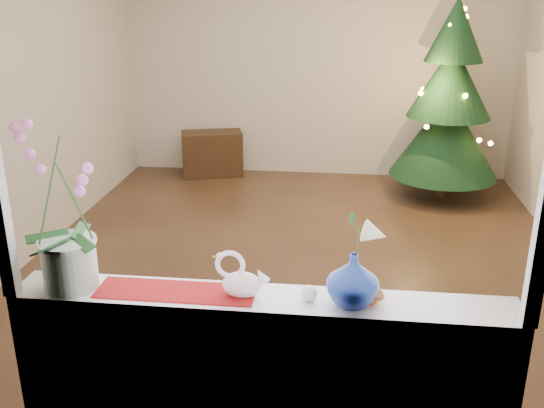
% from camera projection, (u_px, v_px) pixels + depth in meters
% --- Properties ---
extents(ground, '(5.00, 5.00, 0.00)m').
position_uv_depth(ground, '(300.00, 258.00, 5.14)').
color(ground, '#362216').
rests_on(ground, ground).
extents(wall_back, '(4.50, 0.10, 2.70)m').
position_uv_depth(wall_back, '(318.00, 61.00, 7.01)').
color(wall_back, beige).
rests_on(wall_back, ground).
extents(wall_front, '(4.50, 0.10, 2.70)m').
position_uv_depth(wall_front, '(257.00, 215.00, 2.35)').
color(wall_front, beige).
rests_on(wall_front, ground).
extents(wall_left, '(0.10, 5.00, 2.70)m').
position_uv_depth(wall_left, '(27.00, 94.00, 4.93)').
color(wall_left, beige).
rests_on(wall_left, ground).
extents(window_apron, '(2.20, 0.08, 0.88)m').
position_uv_depth(window_apron, '(260.00, 402.00, 2.69)').
color(window_apron, white).
rests_on(window_apron, ground).
extents(windowsill, '(2.20, 0.26, 0.04)m').
position_uv_depth(windowsill, '(262.00, 301.00, 2.62)').
color(windowsill, white).
rests_on(windowsill, window_apron).
extents(window_frame, '(2.22, 0.06, 1.60)m').
position_uv_depth(window_frame, '(257.00, 124.00, 2.25)').
color(window_frame, white).
rests_on(window_frame, windowsill).
extents(runner, '(0.70, 0.20, 0.01)m').
position_uv_depth(runner, '(176.00, 291.00, 2.66)').
color(runner, maroon).
rests_on(runner, windowsill).
extents(orchid_pot, '(0.28, 0.28, 0.75)m').
position_uv_depth(orchid_pot, '(62.00, 208.00, 2.57)').
color(orchid_pot, silver).
rests_on(orchid_pot, windowsill).
extents(swan, '(0.25, 0.15, 0.20)m').
position_uv_depth(swan, '(242.00, 275.00, 2.59)').
color(swan, white).
rests_on(swan, windowsill).
extents(blue_vase, '(0.28, 0.28, 0.26)m').
position_uv_depth(blue_vase, '(353.00, 276.00, 2.51)').
color(blue_vase, navy).
rests_on(blue_vase, windowsill).
extents(lily, '(0.15, 0.08, 0.20)m').
position_uv_depth(lily, '(356.00, 224.00, 2.43)').
color(lily, white).
rests_on(lily, blue_vase).
extents(paperweight, '(0.08, 0.08, 0.07)m').
position_uv_depth(paperweight, '(309.00, 293.00, 2.57)').
color(paperweight, white).
rests_on(paperweight, windowsill).
extents(amber_dish, '(0.19, 0.19, 0.04)m').
position_uv_depth(amber_dish, '(362.00, 297.00, 2.58)').
color(amber_dish, '#9B4811').
rests_on(amber_dish, windowsill).
extents(xmas_tree, '(1.37, 1.37, 2.08)m').
position_uv_depth(xmas_tree, '(449.00, 101.00, 6.30)').
color(xmas_tree, black).
rests_on(xmas_tree, ground).
extents(side_table, '(0.78, 0.54, 0.53)m').
position_uv_depth(side_table, '(212.00, 154.00, 7.28)').
color(side_table, black).
rests_on(side_table, ground).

